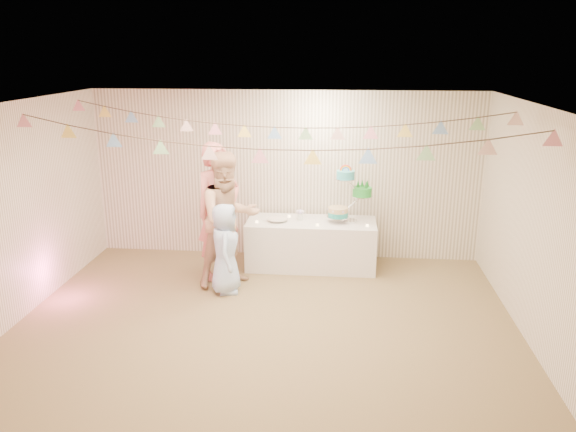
# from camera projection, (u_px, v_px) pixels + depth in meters

# --- Properties ---
(floor) EXTENTS (6.00, 6.00, 0.00)m
(floor) POSITION_uv_depth(u_px,v_px,m) (265.00, 327.00, 6.69)
(floor) COLOR brown
(floor) RESTS_ON ground
(ceiling) EXTENTS (6.00, 6.00, 0.00)m
(ceiling) POSITION_uv_depth(u_px,v_px,m) (262.00, 106.00, 5.95)
(ceiling) COLOR white
(ceiling) RESTS_ON ground
(back_wall) EXTENTS (6.00, 6.00, 0.00)m
(back_wall) POSITION_uv_depth(u_px,v_px,m) (286.00, 175.00, 8.70)
(back_wall) COLOR white
(back_wall) RESTS_ON ground
(front_wall) EXTENTS (6.00, 6.00, 0.00)m
(front_wall) POSITION_uv_depth(u_px,v_px,m) (215.00, 328.00, 3.93)
(front_wall) COLOR white
(front_wall) RESTS_ON ground
(left_wall) EXTENTS (5.00, 5.00, 0.00)m
(left_wall) POSITION_uv_depth(u_px,v_px,m) (11.00, 216.00, 6.59)
(left_wall) COLOR white
(left_wall) RESTS_ON ground
(right_wall) EXTENTS (5.00, 5.00, 0.00)m
(right_wall) POSITION_uv_depth(u_px,v_px,m) (539.00, 231.00, 6.04)
(right_wall) COLOR white
(right_wall) RESTS_ON ground
(table) EXTENTS (1.92, 0.77, 0.72)m
(table) POSITION_uv_depth(u_px,v_px,m) (311.00, 244.00, 8.46)
(table) COLOR silver
(table) RESTS_ON floor
(cake_stand) EXTENTS (0.72, 0.42, 0.80)m
(cake_stand) POSITION_uv_depth(u_px,v_px,m) (349.00, 193.00, 8.23)
(cake_stand) COLOR silver
(cake_stand) RESTS_ON table
(cake_bottom) EXTENTS (0.31, 0.31, 0.15)m
(cake_bottom) POSITION_uv_depth(u_px,v_px,m) (338.00, 215.00, 8.28)
(cake_bottom) COLOR teal
(cake_bottom) RESTS_ON cake_stand
(cake_middle) EXTENTS (0.27, 0.27, 0.22)m
(cake_middle) POSITION_uv_depth(u_px,v_px,m) (361.00, 195.00, 8.31)
(cake_middle) COLOR green
(cake_middle) RESTS_ON cake_stand
(cake_top_tier) EXTENTS (0.25, 0.25, 0.19)m
(cake_top_tier) POSITION_uv_depth(u_px,v_px,m) (346.00, 179.00, 8.14)
(cake_top_tier) COLOR #3DB6C2
(cake_top_tier) RESTS_ON cake_stand
(platter) EXTENTS (0.30, 0.30, 0.02)m
(platter) POSITION_uv_depth(u_px,v_px,m) (278.00, 219.00, 8.34)
(platter) COLOR white
(platter) RESTS_ON table
(posy) EXTENTS (0.14, 0.14, 0.16)m
(posy) POSITION_uv_depth(u_px,v_px,m) (300.00, 213.00, 8.39)
(posy) COLOR white
(posy) RESTS_ON table
(person_adult_a) EXTENTS (0.83, 0.85, 1.96)m
(person_adult_a) POSITION_uv_depth(u_px,v_px,m) (219.00, 211.00, 7.91)
(person_adult_a) COLOR #E27A76
(person_adult_a) RESTS_ON floor
(person_adult_b) EXTENTS (1.16, 1.12, 1.88)m
(person_adult_b) POSITION_uv_depth(u_px,v_px,m) (229.00, 220.00, 7.67)
(person_adult_b) COLOR tan
(person_adult_b) RESTS_ON floor
(person_child) EXTENTS (0.48, 0.66, 1.24)m
(person_child) POSITION_uv_depth(u_px,v_px,m) (225.00, 248.00, 7.50)
(person_child) COLOR #B0CEFA
(person_child) RESTS_ON floor
(bunting_back) EXTENTS (5.60, 1.10, 0.40)m
(bunting_back) POSITION_uv_depth(u_px,v_px,m) (275.00, 118.00, 7.07)
(bunting_back) COLOR pink
(bunting_back) RESTS_ON ceiling
(bunting_front) EXTENTS (5.60, 0.90, 0.36)m
(bunting_front) POSITION_uv_depth(u_px,v_px,m) (260.00, 135.00, 5.83)
(bunting_front) COLOR #72A5E5
(bunting_front) RESTS_ON ceiling
(tealight_0) EXTENTS (0.04, 0.04, 0.03)m
(tealight_0) POSITION_uv_depth(u_px,v_px,m) (257.00, 222.00, 8.28)
(tealight_0) COLOR #FFD88C
(tealight_0) RESTS_ON table
(tealight_1) EXTENTS (0.04, 0.04, 0.03)m
(tealight_1) POSITION_uv_depth(u_px,v_px,m) (289.00, 216.00, 8.56)
(tealight_1) COLOR #FFD88C
(tealight_1) RESTS_ON table
(tealight_2) EXTENTS (0.04, 0.04, 0.03)m
(tealight_2) POSITION_uv_depth(u_px,v_px,m) (317.00, 225.00, 8.13)
(tealight_2) COLOR #FFD88C
(tealight_2) RESTS_ON table
(tealight_3) EXTENTS (0.04, 0.04, 0.03)m
(tealight_3) POSITION_uv_depth(u_px,v_px,m) (335.00, 217.00, 8.53)
(tealight_3) COLOR #FFD88C
(tealight_3) RESTS_ON table
(tealight_4) EXTENTS (0.04, 0.04, 0.03)m
(tealight_4) POSITION_uv_depth(u_px,v_px,m) (367.00, 225.00, 8.11)
(tealight_4) COLOR #FFD88C
(tealight_4) RESTS_ON table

